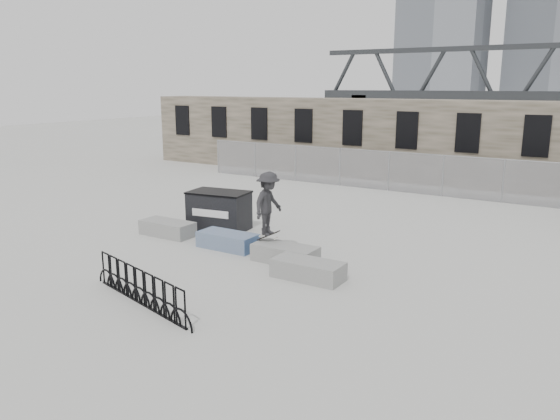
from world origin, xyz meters
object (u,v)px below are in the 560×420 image
(planter_far_left, at_px, (168,228))
(dumpster, at_px, (219,210))
(bike_rack, at_px, (140,287))
(skateboarder, at_px, (268,204))
(planter_center_right, at_px, (285,253))
(planter_center_left, at_px, (228,240))
(planter_offset, at_px, (308,269))

(planter_far_left, relative_size, dumpster, 0.85)
(bike_rack, xyz_separation_m, skateboarder, (0.61, 4.83, 1.28))
(planter_center_right, relative_size, skateboarder, 0.91)
(planter_center_left, distance_m, bike_rack, 5.03)
(planter_center_left, xyz_separation_m, bike_rack, (1.06, -4.91, 0.15))
(planter_far_left, xyz_separation_m, planter_center_left, (2.80, -0.12, 0.00))
(planter_far_left, bearing_deg, skateboarder, -2.64)
(planter_center_right, bearing_deg, planter_far_left, 176.18)
(bike_rack, bearing_deg, planter_center_right, 74.39)
(planter_center_left, height_order, planter_offset, same)
(planter_far_left, bearing_deg, planter_offset, -11.04)
(planter_offset, bearing_deg, bike_rack, -124.77)
(planter_far_left, relative_size, planter_center_right, 1.00)
(planter_offset, bearing_deg, planter_far_left, 168.96)
(planter_center_left, xyz_separation_m, planter_center_right, (2.37, -0.22, 0.00))
(planter_center_left, height_order, planter_center_right, same)
(planter_center_left, bearing_deg, dumpster, 134.47)
(planter_offset, distance_m, skateboarder, 2.68)
(planter_far_left, relative_size, bike_rack, 0.46)
(planter_far_left, xyz_separation_m, planter_center_right, (5.17, -0.35, 0.00))
(planter_far_left, bearing_deg, planter_center_right, -3.82)
(planter_center_right, bearing_deg, dumpster, 154.01)
(dumpster, xyz_separation_m, skateboarder, (3.42, -1.87, 0.99))
(planter_offset, distance_m, dumpster, 6.18)
(planter_center_left, relative_size, bike_rack, 0.46)
(planter_center_left, bearing_deg, bike_rack, -77.88)
(dumpster, relative_size, bike_rack, 0.54)
(planter_far_left, relative_size, skateboarder, 0.91)
(bike_rack, bearing_deg, planter_far_left, 127.46)
(planter_far_left, bearing_deg, bike_rack, -52.54)
(dumpster, bearing_deg, planter_center_left, -54.08)
(skateboarder, bearing_deg, planter_far_left, 86.94)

